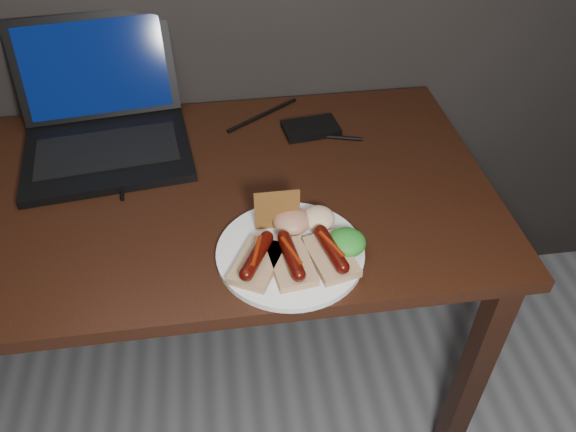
% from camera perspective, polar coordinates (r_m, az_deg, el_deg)
% --- Properties ---
extents(desk, '(1.40, 0.70, 0.75)m').
position_cam_1_polar(desk, '(1.26, -12.41, -0.73)').
color(desk, black).
rests_on(desk, ground).
extents(laptop, '(0.40, 0.41, 0.25)m').
position_cam_1_polar(laptop, '(1.36, -18.22, 8.94)').
color(laptop, black).
rests_on(laptop, desk).
extents(hard_drive, '(0.14, 0.10, 0.02)m').
position_cam_1_polar(hard_drive, '(1.36, 2.35, 8.89)').
color(hard_drive, black).
rests_on(hard_drive, desk).
extents(desk_cables, '(1.02, 0.35, 0.01)m').
position_cam_1_polar(desk_cables, '(1.33, -13.25, 6.71)').
color(desk_cables, black).
rests_on(desk_cables, desk).
extents(plate, '(0.30, 0.30, 0.01)m').
position_cam_1_polar(plate, '(1.03, 0.23, -3.74)').
color(plate, white).
rests_on(plate, desk).
extents(bread_sausage_left, '(0.12, 0.13, 0.04)m').
position_cam_1_polar(bread_sausage_left, '(0.99, -3.16, -4.48)').
color(bread_sausage_left, tan).
rests_on(bread_sausage_left, plate).
extents(bread_sausage_center, '(0.08, 0.12, 0.04)m').
position_cam_1_polar(bread_sausage_center, '(0.99, 0.31, -4.49)').
color(bread_sausage_center, tan).
rests_on(bread_sausage_center, plate).
extents(bread_sausage_right, '(0.09, 0.13, 0.04)m').
position_cam_1_polar(bread_sausage_right, '(1.00, 4.38, -3.81)').
color(bread_sausage_right, tan).
rests_on(bread_sausage_right, plate).
extents(crispbread, '(0.08, 0.01, 0.08)m').
position_cam_1_polar(crispbread, '(1.05, -1.12, 0.62)').
color(crispbread, '#916027').
rests_on(crispbread, plate).
extents(salad_greens, '(0.07, 0.07, 0.04)m').
position_cam_1_polar(salad_greens, '(1.02, 5.99, -2.66)').
color(salad_greens, '#1F6013').
rests_on(salad_greens, plate).
extents(salsa_mound, '(0.07, 0.07, 0.04)m').
position_cam_1_polar(salsa_mound, '(1.06, 0.39, -0.49)').
color(salsa_mound, maroon).
rests_on(salsa_mound, plate).
extents(coleslaw_mound, '(0.06, 0.06, 0.04)m').
position_cam_1_polar(coleslaw_mound, '(1.07, 3.08, -0.20)').
color(coleslaw_mound, beige).
rests_on(coleslaw_mound, plate).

